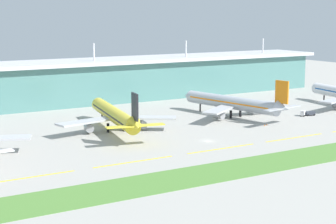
{
  "coord_description": "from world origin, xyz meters",
  "views": [
    {
      "loc": [
        -116.72,
        -165.84,
        45.95
      ],
      "look_at": [
        -1.39,
        26.2,
        7.0
      ],
      "focal_mm": 60.51,
      "sensor_mm": 36.0,
      "label": 1
    }
  ],
  "objects_px": {
    "airliner_far_middle": "(233,103)",
    "pushback_tug": "(310,113)",
    "baggage_cart": "(303,113)",
    "airliner_near_middle": "(115,115)",
    "safety_cone_nose_front": "(267,124)",
    "safety_cone_left_wingtip": "(265,125)"
  },
  "relations": [
    {
      "from": "baggage_cart",
      "to": "pushback_tug",
      "type": "bearing_deg",
      "value": -10.54
    },
    {
      "from": "baggage_cart",
      "to": "airliner_near_middle",
      "type": "bearing_deg",
      "value": 171.21
    },
    {
      "from": "airliner_far_middle",
      "to": "safety_cone_nose_front",
      "type": "bearing_deg",
      "value": -88.29
    },
    {
      "from": "baggage_cart",
      "to": "safety_cone_nose_front",
      "type": "relative_size",
      "value": 5.7
    },
    {
      "from": "airliner_far_middle",
      "to": "safety_cone_nose_front",
      "type": "height_order",
      "value": "airliner_far_middle"
    },
    {
      "from": "airliner_near_middle",
      "to": "pushback_tug",
      "type": "xyz_separation_m",
      "value": [
        91.82,
        -14.31,
        -5.35
      ]
    },
    {
      "from": "airliner_near_middle",
      "to": "airliner_far_middle",
      "type": "distance_m",
      "value": 59.08
    },
    {
      "from": "pushback_tug",
      "to": "safety_cone_left_wingtip",
      "type": "xyz_separation_m",
      "value": [
        -33.91,
        -8.11,
        -0.75
      ]
    },
    {
      "from": "safety_cone_nose_front",
      "to": "safety_cone_left_wingtip",
      "type": "bearing_deg",
      "value": -159.84
    },
    {
      "from": "baggage_cart",
      "to": "safety_cone_left_wingtip",
      "type": "bearing_deg",
      "value": -163.76
    },
    {
      "from": "pushback_tug",
      "to": "airliner_far_middle",
      "type": "bearing_deg",
      "value": 155.74
    },
    {
      "from": "airliner_far_middle",
      "to": "safety_cone_nose_front",
      "type": "relative_size",
      "value": 88.82
    },
    {
      "from": "baggage_cart",
      "to": "safety_cone_nose_front",
      "type": "bearing_deg",
      "value": -164.02
    },
    {
      "from": "baggage_cart",
      "to": "safety_cone_left_wingtip",
      "type": "relative_size",
      "value": 5.7
    },
    {
      "from": "pushback_tug",
      "to": "safety_cone_nose_front",
      "type": "relative_size",
      "value": 6.99
    },
    {
      "from": "airliner_far_middle",
      "to": "pushback_tug",
      "type": "xyz_separation_m",
      "value": [
        32.74,
        -14.75,
        -5.35
      ]
    },
    {
      "from": "airliner_far_middle",
      "to": "airliner_near_middle",
      "type": "bearing_deg",
      "value": -179.57
    },
    {
      "from": "baggage_cart",
      "to": "safety_cone_nose_front",
      "type": "height_order",
      "value": "baggage_cart"
    },
    {
      "from": "airliner_far_middle",
      "to": "pushback_tug",
      "type": "relative_size",
      "value": 12.7
    },
    {
      "from": "pushback_tug",
      "to": "safety_cone_left_wingtip",
      "type": "height_order",
      "value": "pushback_tug"
    },
    {
      "from": "safety_cone_left_wingtip",
      "to": "safety_cone_nose_front",
      "type": "xyz_separation_m",
      "value": [
        1.83,
        0.67,
        0.0
      ]
    },
    {
      "from": "pushback_tug",
      "to": "safety_cone_nose_front",
      "type": "bearing_deg",
      "value": -166.95
    }
  ]
}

